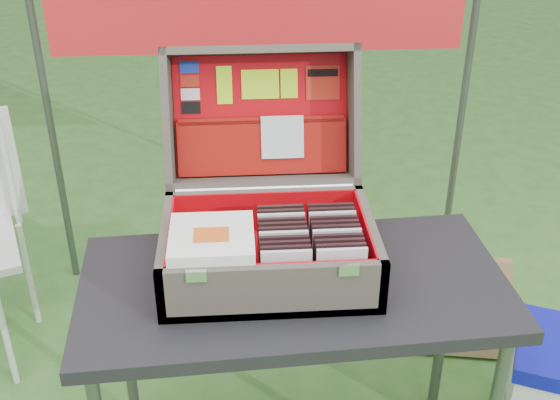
{
  "coord_description": "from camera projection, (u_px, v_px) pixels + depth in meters",
  "views": [
    {
      "loc": [
        -0.1,
        -1.59,
        1.86
      ],
      "look_at": [
        0.02,
        0.1,
        0.91
      ],
      "focal_mm": 45.0,
      "sensor_mm": 36.0,
      "label": 1
    }
  ],
  "objects": [
    {
      "name": "table",
      "position": [
        293.0,
        380.0,
        2.1
      ],
      "size": [
        1.2,
        0.65,
        0.73
      ],
      "primitive_type": null,
      "rotation": [
        0.0,
        0.0,
        0.05
      ],
      "color": "#27272B",
      "rests_on": "ground"
    },
    {
      "name": "table_top",
      "position": [
        294.0,
        287.0,
        1.93
      ],
      "size": [
        1.2,
        0.65,
        0.04
      ],
      "primitive_type": "cube",
      "rotation": [
        0.0,
        0.0,
        0.05
      ],
      "color": "#27272B",
      "rests_on": "ground"
    },
    {
      "name": "table_leg_bl",
      "position": [
        126.0,
        342.0,
        2.28
      ],
      "size": [
        0.04,
        0.04,
        0.69
      ],
      "primitive_type": "cylinder",
      "color": "#59595B",
      "rests_on": "ground"
    },
    {
      "name": "table_leg_br",
      "position": [
        443.0,
        327.0,
        2.34
      ],
      "size": [
        0.04,
        0.04,
        0.69
      ],
      "primitive_type": "cylinder",
      "color": "#59595B",
      "rests_on": "ground"
    },
    {
      "name": "suitcase",
      "position": [
        267.0,
        180.0,
        1.88
      ],
      "size": [
        0.58,
        0.57,
        0.52
      ],
      "primitive_type": null,
      "color": "#645B4D",
      "rests_on": "table"
    },
    {
      "name": "suitcase_base_bottom",
      "position": [
        269.0,
        269.0,
        1.95
      ],
      "size": [
        0.58,
        0.41,
        0.02
      ],
      "primitive_type": "cube",
      "color": "#645B4D",
      "rests_on": "table_top"
    },
    {
      "name": "suitcase_base_wall_front",
      "position": [
        273.0,
        292.0,
        1.74
      ],
      "size": [
        0.58,
        0.02,
        0.15
      ],
      "primitive_type": "cube",
      "color": "#645B4D",
      "rests_on": "table_top"
    },
    {
      "name": "suitcase_base_wall_back",
      "position": [
        265.0,
        213.0,
        2.08
      ],
      "size": [
        0.58,
        0.02,
        0.15
      ],
      "primitive_type": "cube",
      "color": "#645B4D",
      "rests_on": "table_top"
    },
    {
      "name": "suitcase_base_wall_left",
      "position": [
        166.0,
        253.0,
        1.9
      ],
      "size": [
        0.02,
        0.41,
        0.15
      ],
      "primitive_type": "cube",
      "color": "#645B4D",
      "rests_on": "table_top"
    },
    {
      "name": "suitcase_base_wall_right",
      "position": [
        369.0,
        246.0,
        1.93
      ],
      "size": [
        0.02,
        0.41,
        0.15
      ],
      "primitive_type": "cube",
      "color": "#645B4D",
      "rests_on": "table_top"
    },
    {
      "name": "suitcase_liner_floor",
      "position": [
        269.0,
        265.0,
        1.94
      ],
      "size": [
        0.53,
        0.37,
        0.01
      ],
      "primitive_type": "cube",
      "color": "red",
      "rests_on": "suitcase_base_bottom"
    },
    {
      "name": "suitcase_latch_left",
      "position": [
        196.0,
        276.0,
        1.69
      ],
      "size": [
        0.05,
        0.01,
        0.03
      ],
      "primitive_type": "cube",
      "color": "silver",
      "rests_on": "suitcase_base_wall_front"
    },
    {
      "name": "suitcase_latch_right",
      "position": [
        349.0,
        270.0,
        1.71
      ],
      "size": [
        0.05,
        0.01,
        0.03
      ],
      "primitive_type": "cube",
      "color": "silver",
      "rests_on": "suitcase_base_wall_front"
    },
    {
      "name": "suitcase_hinge",
      "position": [
        265.0,
        189.0,
        2.06
      ],
      "size": [
        0.52,
        0.02,
        0.02
      ],
      "primitive_type": "cylinder",
      "rotation": [
        0.0,
        1.57,
        0.0
      ],
      "color": "silver",
      "rests_on": "suitcase_base_wall_back"
    },
    {
      "name": "suitcase_lid_back",
      "position": [
        261.0,
        115.0,
        2.16
      ],
      "size": [
        0.58,
        0.16,
        0.4
      ],
      "primitive_type": "cube",
      "rotation": [
        -1.9,
        0.0,
        0.0
      ],
      "color": "#645B4D",
      "rests_on": "suitcase_base_wall_back"
    },
    {
      "name": "suitcase_lid_rim_far",
      "position": [
        260.0,
        50.0,
        2.06
      ],
      "size": [
        0.58,
        0.15,
        0.07
      ],
      "primitive_type": "cube",
      "rotation": [
        -1.9,
        0.0,
        0.0
      ],
      "color": "#645B4D",
      "rests_on": "suitcase_lid_back"
    },
    {
      "name": "suitcase_lid_rim_near",
      "position": [
        263.0,
        181.0,
        2.13
      ],
      "size": [
        0.58,
        0.15,
        0.07
      ],
      "primitive_type": "cube",
      "rotation": [
        -1.9,
        0.0,
        0.0
      ],
      "color": "#645B4D",
      "rests_on": "suitcase_lid_back"
    },
    {
      "name": "suitcase_lid_rim_left",
      "position": [
        168.0,
        119.0,
        2.08
      ],
      "size": [
        0.02,
        0.28,
        0.44
      ],
      "primitive_type": "cube",
      "rotation": [
        -1.9,
        0.0,
        0.0
      ],
      "color": "#645B4D",
      "rests_on": "suitcase_lid_back"
    },
    {
      "name": "suitcase_lid_rim_right",
      "position": [
        354.0,
        114.0,
        2.11
      ],
      "size": [
        0.02,
        0.28,
        0.44
      ],
      "primitive_type": "cube",
      "rotation": [
        -1.9,
        0.0,
        0.0
      ],
      "color": "#645B4D",
      "rests_on": "suitcase_lid_back"
    },
    {
      "name": "suitcase_lid_liner",
      "position": [
        261.0,
        115.0,
        2.15
      ],
      "size": [
        0.53,
        0.12,
        0.35
      ],
      "primitive_type": "cube",
      "rotation": [
        -1.9,
        0.0,
        0.0
      ],
      "color": "red",
      "rests_on": "suitcase_lid_back"
    },
    {
      "name": "suitcase_liner_wall_front",
      "position": [
        273.0,
        285.0,
        1.75
      ],
      "size": [
        0.53,
        0.01,
        0.13
      ],
      "primitive_type": "cube",
      "color": "red",
      "rests_on": "suitcase_base_bottom"
    },
    {
      "name": "suitcase_liner_wall_back",
      "position": [
        265.0,
        212.0,
        2.07
      ],
      "size": [
        0.53,
        0.01,
        0.13
      ],
      "primitive_type": "cube",
      "color": "red",
      "rests_on": "suitcase_base_bottom"
    },
    {
      "name": "suitcase_liner_wall_left",
      "position": [
        171.0,
        250.0,
        1.89
      ],
      "size": [
        0.01,
        0.37,
        0.13
      ],
      "primitive_type": "cube",
      "color": "red",
      "rests_on": "suitcase_base_bottom"
    },
    {
      "name": "suitcase_liner_wall_right",
      "position": [
        364.0,
        242.0,
        1.92
      ],
      "size": [
        0.01,
        0.37,
        0.13
      ],
      "primitive_type": "cube",
      "color": "red",
      "rests_on": "suitcase_base_bottom"
    },
    {
      "name": "suitcase_lid_pocket",
      "position": [
        262.0,
        147.0,
        2.14
      ],
      "size": [
        0.51,
        0.08,
        0.17
      ],
      "primitive_type": "cube",
      "rotation": [
        -1.9,
        0.0,
        0.0
      ],
      "color": "maroon",
      "rests_on": "suitcase_lid_liner"
    },
    {
      "name": "suitcase_pocket_edge",
      "position": [
        261.0,
        120.0,
        2.12
      ],
      "size": [
        0.5,
        0.03,
        0.03
      ],
      "primitive_type": "cube",
      "rotation": [
        -1.9,
        0.0,
        0.0
      ],
      "color": "maroon",
      "rests_on": "suitcase_lid_pocket"
    },
    {
      "name": "suitcase_pocket_cd",
      "position": [
        282.0,
        137.0,
        2.12
      ],
      "size": [
        0.13,
        0.05,
        0.13
      ],
      "primitive_type": "cube",
      "rotation": [
        -1.9,
        0.0,
        0.0
      ],
      "color": "silver",
      "rests_on": "suitcase_lid_pocket"
    },
    {
      "name": "lid_sticker_cc_a",
      "position": [
        189.0,
        67.0,
        2.1
      ],
      "size": [
        0.06,
        0.01,
        0.03
      ],
      "primitive_type": "cube",
      "rotation": [
        -1.9,
        0.0,
        0.0
      ],
      "color": "#1933B2",
      "rests_on": "suitcase_lid_liner"
    },
    {
      "name": "lid_sticker_cc_b",
      "position": [
        190.0,
        81.0,
        2.11
      ],
      "size": [
        0.06,
        0.01,
        0.03
      ],
      "primitive_type": "cube",
      "rotation": [
        -1.9,
        0.0,
        0.0
      ],
      "color": "red",
      "rests_on": "suitcase_lid_liner"
    },
    {
      "name": "lid_sticker_cc_c",
      "position": [
        190.0,
        94.0,
        2.11
      ],
      "size": [
        0.06,
        0.01,
        0.03
      ],
      "primitive_type": "cube",
      "rotation": [
        -1.9,
        0.0,
        0.0
      ],
      "color": "white",
      "rests_on": "suitcase_lid_liner"
    },
    {
      "name": "lid_sticker_cc_d",
      "position": [
        191.0,
        108.0,
        2.12
      ],
      "size": [
        0.06,
        0.01,
        0.03
      ],
      "primitive_type": "cube",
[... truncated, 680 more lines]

